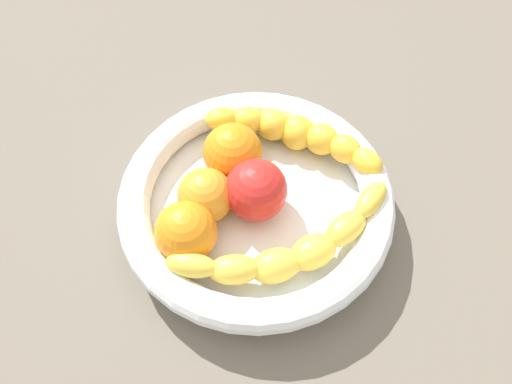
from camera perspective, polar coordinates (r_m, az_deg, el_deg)
name	(u,v)px	position (r cm, az deg, el deg)	size (l,w,h in cm)	color
kitchen_counter	(256,222)	(59.76, 0.00, -3.45)	(120.00, 120.00, 3.00)	#686054
fruit_bowl	(256,203)	(55.91, 0.00, -1.23)	(30.10, 30.10, 5.69)	white
banana_draped_left	(296,134)	(59.29, 4.52, 6.52)	(18.64, 13.68, 4.64)	yellow
banana_draped_right	(291,249)	(51.16, 4.00, -6.46)	(10.03, 24.81, 4.23)	yellow
orange_front	(206,196)	(54.00, -5.71, -0.41)	(6.06, 6.06, 6.06)	orange
orange_mid_left	(185,231)	(51.88, -7.99, -4.37)	(6.44, 6.44, 6.44)	orange
orange_mid_right	(233,153)	(56.64, -2.64, 4.46)	(6.70, 6.70, 6.70)	orange
tomato_red	(257,187)	(53.89, 0.06, 0.57)	(6.78, 6.78, 6.78)	red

